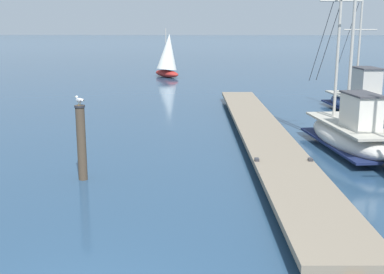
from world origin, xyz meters
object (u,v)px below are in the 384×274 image
fishing_boat_2 (350,132)px  distant_sailboat (168,56)px  fishing_boat_0 (359,100)px  perched_seagull (79,100)px  mooring_piling (81,142)px

fishing_boat_2 → distant_sailboat: size_ratio=1.80×
fishing_boat_0 → perched_seagull: bearing=-134.8°
fishing_boat_2 → distant_sailboat: (-8.30, 25.02, 1.08)m
mooring_piling → distant_sailboat: (0.38, 28.51, 0.64)m
fishing_boat_0 → fishing_boat_2: (-2.67, -7.92, 0.03)m
mooring_piling → distant_sailboat: bearing=89.2°
fishing_boat_2 → mooring_piling: (-8.68, -3.49, 0.44)m
fishing_boat_2 → perched_seagull: 9.50m
fishing_boat_0 → mooring_piling: 16.11m
fishing_boat_0 → fishing_boat_2: bearing=-108.6°
mooring_piling → distant_sailboat: 28.52m
fishing_boat_2 → perched_seagull: fishing_boat_2 is taller
fishing_boat_0 → distant_sailboat: size_ratio=1.58×
perched_seagull → distant_sailboat: bearing=89.2°
mooring_piling → fishing_boat_0: bearing=45.2°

